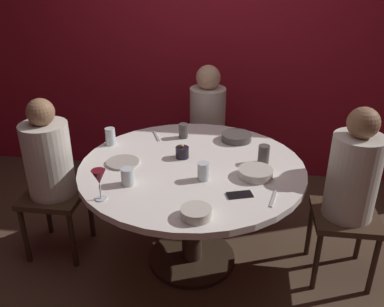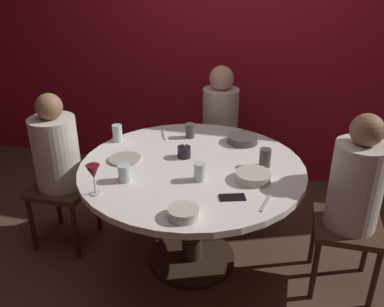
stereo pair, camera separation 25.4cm
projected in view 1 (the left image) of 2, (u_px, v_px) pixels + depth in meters
ground_plane at (192, 259)px, 2.90m from camera, size 8.00×8.00×0.00m
back_wall at (214, 36)px, 3.61m from camera, size 6.00×0.10×2.60m
dining_table at (192, 185)px, 2.64m from camera, size 1.41×1.41×0.75m
seated_diner_left at (49, 162)px, 2.71m from camera, size 0.40×0.40×1.14m
seated_diner_back at (208, 116)px, 3.47m from camera, size 0.40×0.40×1.14m
seated_diner_right at (353, 179)px, 2.47m from camera, size 0.40×0.40×1.17m
candle_holder at (182, 152)px, 2.66m from camera, size 0.09×0.09×0.10m
wine_glass at (99, 178)px, 2.16m from camera, size 0.08×0.08×0.18m
dinner_plate at (123, 162)px, 2.59m from camera, size 0.21×0.21×0.01m
cell_phone at (240, 195)px, 2.25m from camera, size 0.15×0.11×0.01m
bowl_serving_large at (236, 137)px, 2.91m from camera, size 0.21×0.21×0.05m
bowl_salad_center at (196, 213)px, 2.05m from camera, size 0.16×0.16×0.05m
bowl_small_white at (256, 173)px, 2.43m from camera, size 0.21×0.21×0.05m
cup_near_candle at (264, 154)px, 2.58m from camera, size 0.07×0.07×0.12m
cup_by_left_diner at (110, 136)px, 2.83m from camera, size 0.07×0.07×0.12m
cup_by_right_diner at (128, 176)px, 2.34m from camera, size 0.08×0.08×0.10m
cup_center_front at (203, 171)px, 2.39m from camera, size 0.07×0.07×0.11m
cup_far_edge at (183, 131)px, 2.95m from camera, size 0.07×0.07×0.10m
fork_near_plate at (157, 136)px, 2.98m from camera, size 0.08×0.17×0.01m
knife_near_plate at (273, 198)px, 2.22m from camera, size 0.05×0.18×0.01m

